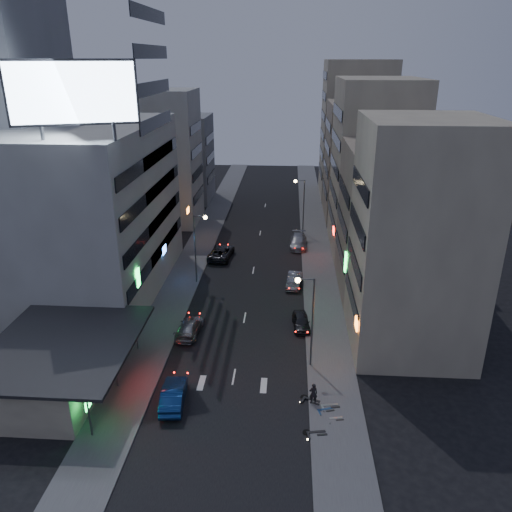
# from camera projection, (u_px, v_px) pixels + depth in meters

# --- Properties ---
(ground) EXTENTS (180.00, 180.00, 0.00)m
(ground) POSITION_uv_depth(u_px,v_px,m) (228.00, 409.00, 37.03)
(ground) COLOR black
(ground) RESTS_ON ground
(sidewalk_left) EXTENTS (4.00, 120.00, 0.12)m
(sidewalk_left) POSITION_uv_depth(u_px,v_px,m) (195.00, 256.00, 65.31)
(sidewalk_left) COLOR #4C4C4F
(sidewalk_left) RESTS_ON ground
(sidewalk_right) EXTENTS (4.00, 120.00, 0.12)m
(sidewalk_right) POSITION_uv_depth(u_px,v_px,m) (317.00, 259.00, 64.31)
(sidewalk_right) COLOR #4C4C4F
(sidewalk_right) RESTS_ON ground
(food_court) EXTENTS (11.00, 13.00, 3.88)m
(food_court) POSITION_uv_depth(u_px,v_px,m) (54.00, 364.00, 39.02)
(food_court) COLOR #B3A88C
(food_court) RESTS_ON ground
(white_building) EXTENTS (14.00, 24.00, 18.00)m
(white_building) POSITION_uv_depth(u_px,v_px,m) (91.00, 211.00, 53.30)
(white_building) COLOR #AEAFAA
(white_building) RESTS_ON ground
(grey_tower) EXTENTS (10.00, 14.00, 34.00)m
(grey_tower) POSITION_uv_depth(u_px,v_px,m) (11.00, 130.00, 53.69)
(grey_tower) COLOR gray
(grey_tower) RESTS_ON ground
(shophouse_near) EXTENTS (10.00, 11.00, 20.00)m
(shophouse_near) POSITION_uv_depth(u_px,v_px,m) (417.00, 239.00, 42.11)
(shophouse_near) COLOR #B3A88C
(shophouse_near) RESTS_ON ground
(shophouse_mid) EXTENTS (11.00, 12.00, 16.00)m
(shophouse_mid) POSITION_uv_depth(u_px,v_px,m) (394.00, 221.00, 53.48)
(shophouse_mid) COLOR gray
(shophouse_mid) RESTS_ON ground
(shophouse_far) EXTENTS (10.00, 14.00, 22.00)m
(shophouse_far) POSITION_uv_depth(u_px,v_px,m) (374.00, 168.00, 64.45)
(shophouse_far) COLOR #B3A88C
(shophouse_far) RESTS_ON ground
(far_left_a) EXTENTS (11.00, 10.00, 20.00)m
(far_left_a) POSITION_uv_depth(u_px,v_px,m) (161.00, 158.00, 76.01)
(far_left_a) COLOR #AEAFAA
(far_left_a) RESTS_ON ground
(far_left_b) EXTENTS (12.00, 10.00, 15.00)m
(far_left_b) POSITION_uv_depth(u_px,v_px,m) (177.00, 159.00, 89.01)
(far_left_b) COLOR gray
(far_left_b) RESTS_ON ground
(far_right_a) EXTENTS (11.00, 12.00, 18.00)m
(far_right_a) POSITION_uv_depth(u_px,v_px,m) (362.00, 161.00, 79.06)
(far_right_a) COLOR gray
(far_right_a) RESTS_ON ground
(far_right_b) EXTENTS (12.00, 12.00, 24.00)m
(far_right_b) POSITION_uv_depth(u_px,v_px,m) (356.00, 130.00, 90.90)
(far_right_b) COLOR #B3A88C
(far_right_b) RESTS_ON ground
(billboard) EXTENTS (9.52, 3.75, 6.20)m
(billboard) POSITION_uv_depth(u_px,v_px,m) (73.00, 93.00, 39.07)
(billboard) COLOR #595B60
(billboard) RESTS_ON white_building
(street_lamp_right_near) EXTENTS (1.60, 0.44, 8.02)m
(street_lamp_right_near) POSITION_uv_depth(u_px,v_px,m) (308.00, 309.00, 40.23)
(street_lamp_right_near) COLOR #595B60
(street_lamp_right_near) RESTS_ON sidewalk_right
(street_lamp_left) EXTENTS (1.60, 0.44, 8.02)m
(street_lamp_left) POSITION_uv_depth(u_px,v_px,m) (198.00, 239.00, 55.80)
(street_lamp_left) COLOR #595B60
(street_lamp_left) RESTS_ON sidewalk_left
(street_lamp_right_far) EXTENTS (1.60, 0.44, 8.02)m
(street_lamp_right_far) POSITION_uv_depth(u_px,v_px,m) (301.00, 199.00, 71.74)
(street_lamp_right_far) COLOR #595B60
(street_lamp_right_far) RESTS_ON sidewalk_right
(parked_car_right_near) EXTENTS (1.89, 3.97, 1.31)m
(parked_car_right_near) POSITION_uv_depth(u_px,v_px,m) (301.00, 321.00, 47.94)
(parked_car_right_near) COLOR #242529
(parked_car_right_near) RESTS_ON ground
(parked_car_right_mid) EXTENTS (1.86, 4.34, 1.39)m
(parked_car_right_mid) POSITION_uv_depth(u_px,v_px,m) (294.00, 280.00, 56.68)
(parked_car_right_mid) COLOR gray
(parked_car_right_mid) RESTS_ON ground
(parked_car_left) EXTENTS (3.20, 6.00, 1.60)m
(parked_car_left) POSITION_uv_depth(u_px,v_px,m) (221.00, 252.00, 64.58)
(parked_car_left) COLOR black
(parked_car_left) RESTS_ON ground
(parked_car_right_far) EXTENTS (2.37, 5.57, 1.60)m
(parked_car_right_far) POSITION_uv_depth(u_px,v_px,m) (299.00, 241.00, 68.39)
(parked_car_right_far) COLOR gray
(parked_car_right_far) RESTS_ON ground
(road_car_blue) EXTENTS (2.07, 4.83, 1.55)m
(road_car_blue) POSITION_uv_depth(u_px,v_px,m) (173.00, 395.00, 37.33)
(road_car_blue) COLOR navy
(road_car_blue) RESTS_ON ground
(road_car_silver) EXTENTS (2.31, 5.00, 1.42)m
(road_car_silver) POSITION_uv_depth(u_px,v_px,m) (190.00, 327.00, 46.83)
(road_car_silver) COLOR gray
(road_car_silver) RESTS_ON ground
(person) EXTENTS (0.68, 0.50, 1.72)m
(person) POSITION_uv_depth(u_px,v_px,m) (313.00, 393.00, 37.13)
(person) COLOR black
(person) RESTS_ON sidewalk_right
(scooter_black_a) EXTENTS (0.99, 2.07, 1.21)m
(scooter_black_a) POSITION_uv_depth(u_px,v_px,m) (326.00, 423.00, 34.51)
(scooter_black_a) COLOR black
(scooter_black_a) RESTS_ON sidewalk_right
(scooter_silver_a) EXTENTS (0.86, 1.72, 1.00)m
(scooter_silver_a) POSITION_uv_depth(u_px,v_px,m) (343.00, 411.00, 35.87)
(scooter_silver_a) COLOR #B4B7BC
(scooter_silver_a) RESTS_ON sidewalk_right
(scooter_blue) EXTENTS (1.09, 1.85, 1.08)m
(scooter_blue) POSITION_uv_depth(u_px,v_px,m) (332.00, 401.00, 36.83)
(scooter_blue) COLOR navy
(scooter_blue) RESTS_ON sidewalk_right
(scooter_black_b) EXTENTS (1.37, 2.13, 1.24)m
(scooter_black_b) POSITION_uv_depth(u_px,v_px,m) (321.00, 394.00, 37.43)
(scooter_black_b) COLOR black
(scooter_black_b) RESTS_ON sidewalk_right
(scooter_silver_b) EXTENTS (1.03, 2.05, 1.19)m
(scooter_silver_b) POSITION_uv_depth(u_px,v_px,m) (338.00, 397.00, 37.20)
(scooter_silver_b) COLOR gray
(scooter_silver_b) RESTS_ON sidewalk_right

